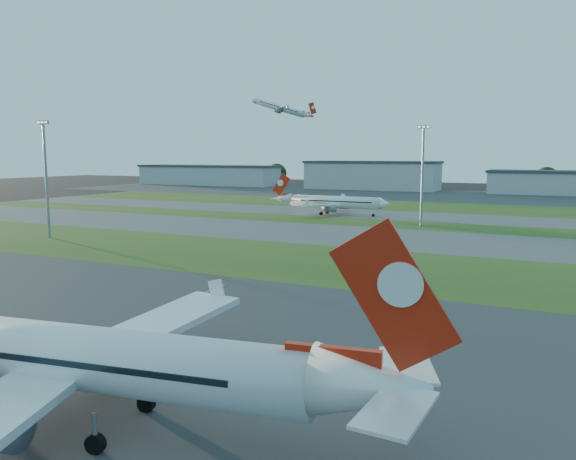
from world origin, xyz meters
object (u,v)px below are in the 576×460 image
Objects in this scene: airliner_parked at (74,358)px; airliner_taxiing at (333,202)px; light_mast_centre at (423,169)px; light_mast_west at (46,171)px.

airliner_parked reaches higher than airliner_taxiing.
airliner_taxiing is at bearing 95.04° from airliner_parked.
airliner_parked is 117.84m from light_mast_centre.
airliner_taxiing is at bearing 61.96° from light_mast_west.
light_mast_west is at bearing -141.34° from light_mast_centre.
airliner_parked is at bearing -40.00° from light_mast_west.
light_mast_west is 89.64m from light_mast_centre.
airliner_parked is 138.88m from airliner_taxiing.
airliner_taxiing is 37.10m from light_mast_centre.
light_mast_west reaches higher than airliner_taxiing.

